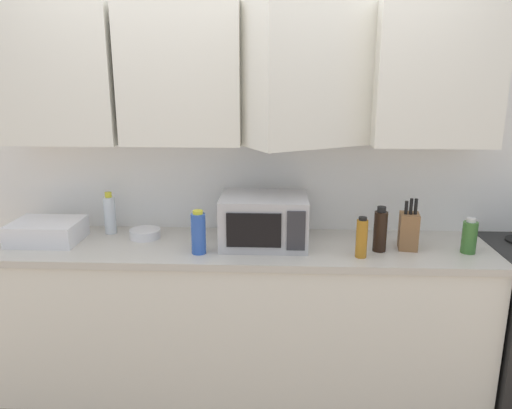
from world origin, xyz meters
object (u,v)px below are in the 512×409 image
at_px(bowl_ceramic_small, 145,234).
at_px(dish_rack, 47,231).
at_px(knife_block, 409,230).
at_px(bottle_amber_vinegar, 362,238).
at_px(bottle_green_oil, 469,237).
at_px(bottle_soy_dark, 380,230).
at_px(microwave, 264,220).
at_px(bottle_blue_cleaner, 198,233).
at_px(bottle_clear_tall, 110,214).

bearing_deg(bowl_ceramic_small, dish_rack, -170.87).
xyz_separation_m(knife_block, bottle_amber_vinegar, (-0.28, -0.14, 0.00)).
relative_size(dish_rack, bowl_ceramic_small, 2.11).
bearing_deg(bottle_amber_vinegar, bottle_green_oil, 8.91).
distance_m(bottle_soy_dark, bowl_ceramic_small, 1.34).
bearing_deg(microwave, bowl_ceramic_small, 173.48).
relative_size(bottle_amber_vinegar, bottle_soy_dark, 0.88).
bearing_deg(bottle_blue_cleaner, microwave, 24.72).
xyz_separation_m(bottle_green_oil, bottle_amber_vinegar, (-0.59, -0.09, 0.01)).
distance_m(bottle_amber_vinegar, bowl_ceramic_small, 1.24).
relative_size(knife_block, bottle_amber_vinegar, 1.31).
bearing_deg(bowl_ceramic_small, bottle_green_oil, -5.24).
relative_size(knife_block, bottle_green_oil, 1.48).
height_order(dish_rack, bowl_ceramic_small, dish_rack).
bearing_deg(bowl_ceramic_small, knife_block, -4.41).
xyz_separation_m(bottle_blue_cleaner, bottle_soy_dark, (0.97, 0.08, 0.00)).
xyz_separation_m(bottle_amber_vinegar, bowl_ceramic_small, (-1.21, 0.26, -0.08)).
xyz_separation_m(knife_block, bottle_blue_cleaner, (-1.14, -0.12, 0.01)).
relative_size(bottle_blue_cleaner, bottle_clear_tall, 0.94).
distance_m(microwave, bottle_green_oil, 1.11).
relative_size(bottle_clear_tall, bowl_ceramic_small, 1.40).
distance_m(bottle_green_oil, bottle_soy_dark, 0.47).
bearing_deg(bottle_blue_cleaner, bowl_ceramic_small, 146.16).
height_order(bottle_blue_cleaner, bottle_clear_tall, bottle_clear_tall).
bearing_deg(bottle_amber_vinegar, knife_block, 27.16).
relative_size(bottle_amber_vinegar, bowl_ceramic_small, 1.21).
xyz_separation_m(dish_rack, bottle_amber_vinegar, (1.76, -0.17, 0.05)).
height_order(dish_rack, bottle_blue_cleaner, bottle_blue_cleaner).
height_order(bottle_soy_dark, bowl_ceramic_small, bottle_soy_dark).
bearing_deg(bottle_amber_vinegar, bowl_ceramic_small, 168.03).
xyz_separation_m(microwave, bottle_green_oil, (1.10, -0.09, -0.05)).
distance_m(dish_rack, bottle_soy_dark, 1.87).
height_order(knife_block, bottle_amber_vinegar, knife_block).
distance_m(microwave, bottle_soy_dark, 0.63).
relative_size(microwave, bottle_green_oil, 2.48).
bearing_deg(bottle_green_oil, knife_block, 170.79).
bearing_deg(bottle_blue_cleaner, dish_rack, 170.45).
distance_m(microwave, bottle_blue_cleaner, 0.38).
bearing_deg(microwave, bottle_green_oil, -4.43).
height_order(knife_block, bottle_green_oil, knife_block).
xyz_separation_m(bottle_amber_vinegar, bottle_blue_cleaner, (-0.86, 0.02, 0.01)).
distance_m(dish_rack, bottle_clear_tall, 0.36).
xyz_separation_m(microwave, bottle_amber_vinegar, (0.51, -0.18, -0.03)).
xyz_separation_m(dish_rack, bowl_ceramic_small, (0.54, 0.09, -0.03)).
bearing_deg(bottle_soy_dark, bottle_clear_tall, 171.31).
height_order(dish_rack, bottle_clear_tall, bottle_clear_tall).
bearing_deg(bottle_soy_dark, bowl_ceramic_small, 173.19).
distance_m(microwave, bowl_ceramic_small, 0.71).
bearing_deg(dish_rack, bottle_clear_tall, 28.12).
height_order(dish_rack, bottle_amber_vinegar, bottle_amber_vinegar).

